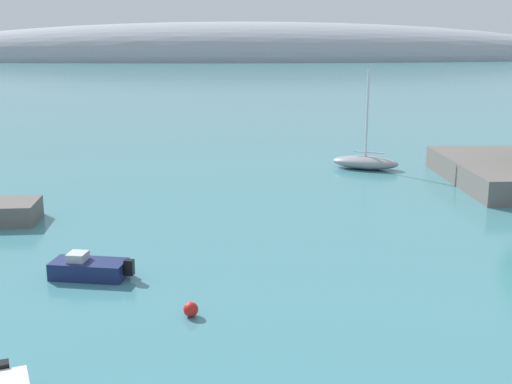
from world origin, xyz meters
The scene contains 4 objects.
distant_ridge centered at (7.97, 252.55, 0.00)m, with size 280.85×51.33×28.47m, color #999EA8.
sailboat_grey_mid_mooring centered at (11.74, 45.27, 0.62)m, with size 6.11×4.39×8.39m.
motorboat_navy_foreground centered at (-6.96, 20.35, 0.46)m, with size 4.15×2.26×1.24m.
mooring_buoy_red centered at (-1.86, 15.57, 0.32)m, with size 0.63×0.63×0.63m, color red.
Camera 1 is at (-0.43, -10.50, 11.73)m, focal length 47.01 mm.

